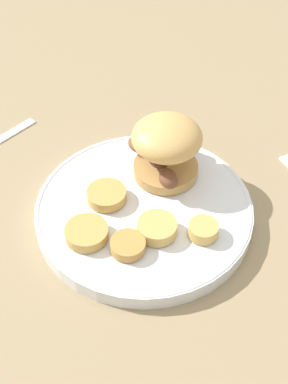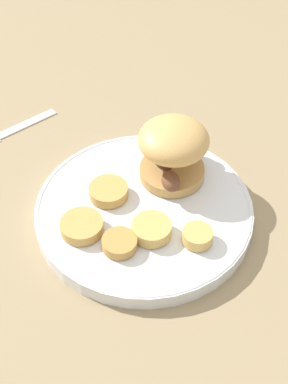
# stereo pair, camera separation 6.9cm
# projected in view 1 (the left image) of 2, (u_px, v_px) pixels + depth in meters

# --- Properties ---
(ground_plane) EXTENTS (4.00, 4.00, 0.00)m
(ground_plane) POSITION_uv_depth(u_px,v_px,m) (144.00, 217.00, 0.72)
(ground_plane) COLOR #937F5B
(dinner_plate) EXTENTS (0.29, 0.29, 0.02)m
(dinner_plate) POSITION_uv_depth(u_px,v_px,m) (144.00, 210.00, 0.71)
(dinner_plate) COLOR white
(dinner_plate) RESTS_ON ground_plane
(sandwich) EXTENTS (0.12, 0.11, 0.09)m
(sandwich) POSITION_uv_depth(u_px,v_px,m) (166.00, 146.00, 0.71)
(sandwich) COLOR tan
(sandwich) RESTS_ON dinner_plate
(potato_round_0) EXTENTS (0.05, 0.05, 0.01)m
(potato_round_0) POSITION_uv_depth(u_px,v_px,m) (87.00, 233.00, 0.66)
(potato_round_0) COLOR tan
(potato_round_0) RESTS_ON dinner_plate
(potato_round_1) EXTENTS (0.04, 0.04, 0.02)m
(potato_round_1) POSITION_uv_depth(u_px,v_px,m) (204.00, 229.00, 0.67)
(potato_round_1) COLOR tan
(potato_round_1) RESTS_ON dinner_plate
(potato_round_2) EXTENTS (0.05, 0.05, 0.02)m
(potato_round_2) POSITION_uv_depth(u_px,v_px,m) (157.00, 228.00, 0.67)
(potato_round_2) COLOR tan
(potato_round_2) RESTS_ON dinner_plate
(potato_round_3) EXTENTS (0.04, 0.04, 0.01)m
(potato_round_3) POSITION_uv_depth(u_px,v_px,m) (128.00, 245.00, 0.65)
(potato_round_3) COLOR #BC8942
(potato_round_3) RESTS_ON dinner_plate
(potato_round_4) EXTENTS (0.05, 0.05, 0.01)m
(potato_round_4) POSITION_uv_depth(u_px,v_px,m) (107.00, 195.00, 0.71)
(potato_round_4) COLOR tan
(potato_round_4) RESTS_ON dinner_plate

